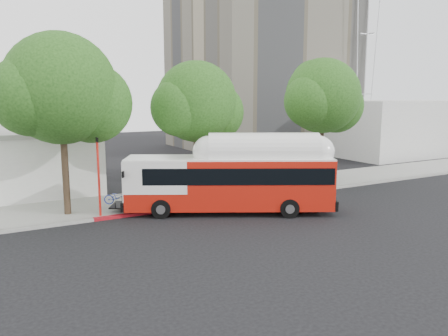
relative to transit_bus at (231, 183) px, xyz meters
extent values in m
plane|color=black|center=(0.86, -1.92, -1.68)|extent=(120.00, 120.00, 0.00)
cube|color=gray|center=(0.86, 4.58, -1.61)|extent=(60.00, 5.00, 0.15)
cube|color=gray|center=(0.86, 1.98, -1.61)|extent=(60.00, 0.30, 0.15)
cube|color=maroon|center=(-2.14, 1.98, -1.60)|extent=(10.00, 0.32, 0.16)
cylinder|color=#2D2116|center=(-8.14, 3.58, 1.36)|extent=(0.36, 0.36, 6.08)
sphere|color=#1B4112|center=(-8.14, 3.58, 5.16)|extent=(5.80, 5.80, 5.80)
sphere|color=#1B4112|center=(-6.54, 3.78, 4.40)|extent=(4.35, 4.35, 4.35)
cylinder|color=#2D2116|center=(-0.14, 4.08, 1.04)|extent=(0.36, 0.36, 5.44)
sphere|color=#1B4112|center=(-0.14, 4.08, 4.44)|extent=(5.00, 5.00, 5.00)
sphere|color=#1B4112|center=(1.24, 4.28, 3.76)|extent=(3.75, 3.75, 3.75)
cylinder|color=#2D2116|center=(9.86, 3.88, 1.20)|extent=(0.36, 0.36, 5.76)
sphere|color=#1B4112|center=(9.86, 3.88, 4.80)|extent=(5.40, 5.40, 5.40)
sphere|color=#1B4112|center=(11.35, 4.08, 4.08)|extent=(4.05, 4.05, 4.05)
cube|color=gray|center=(18.86, 26.08, 15.82)|extent=(18.00, 18.00, 35.00)
cube|color=silver|center=(30.86, 14.08, 1.32)|extent=(20.00, 12.00, 6.00)
cube|color=#B5180C|center=(-0.08, 0.04, 0.01)|extent=(11.11, 7.44, 2.73)
cube|color=black|center=(0.34, -0.18, 0.58)|extent=(10.14, 6.96, 0.89)
cube|color=white|center=(-0.08, 0.04, 1.41)|extent=(11.08, 7.37, 0.09)
cube|color=white|center=(1.59, -0.84, 1.66)|extent=(6.20, 4.48, 0.52)
cube|color=black|center=(-5.52, 2.92, -1.21)|extent=(1.46, 1.85, 0.06)
imported|color=#22339F|center=(-5.52, 2.92, -0.76)|extent=(1.25, 1.69, 0.85)
cylinder|color=red|center=(-6.69, 2.30, 0.37)|extent=(0.12, 0.12, 4.11)
cube|color=black|center=(-6.69, 2.30, 2.53)|extent=(0.05, 0.41, 0.26)
camera|label=1|loc=(-11.80, -20.61, 4.74)|focal=35.00mm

